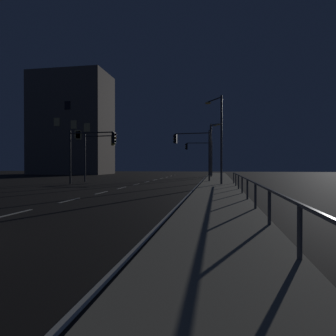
{
  "coord_description": "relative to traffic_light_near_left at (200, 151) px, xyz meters",
  "views": [
    {
      "loc": [
        7.28,
        -4.33,
        1.77
      ],
      "look_at": [
        1.24,
        30.86,
        1.39
      ],
      "focal_mm": 30.88,
      "sensor_mm": 36.0,
      "label": 1
    }
  ],
  "objects": [
    {
      "name": "building_distant",
      "position": [
        -25.38,
        8.31,
        5.86
      ],
      "size": [
        14.45,
        8.64,
        19.39
      ],
      "color": "#6B6056",
      "rests_on": "ground"
    },
    {
      "name": "ground_plane",
      "position": [
        -4.65,
        -22.19,
        -3.83
      ],
      "size": [
        112.0,
        112.0,
        0.0
      ],
      "primitive_type": "plane",
      "color": "black",
      "rests_on": "ground"
    },
    {
      "name": "traffic_light_far_right",
      "position": [
        -9.57,
        -15.75,
        -0.31
      ],
      "size": [
        3.59,
        0.62,
        5.01
      ],
      "color": "#38383D",
      "rests_on": "ground"
    },
    {
      "name": "barrier_fence",
      "position": [
        4.03,
        -29.85,
        -2.96
      ],
      "size": [
        0.09,
        23.77,
        0.98
      ],
      "color": "#59595E",
      "rests_on": "sidewalk_right"
    },
    {
      "name": "sidewalk_right",
      "position": [
        2.69,
        -22.19,
        -3.76
      ],
      "size": [
        3.0,
        77.0,
        0.14
      ],
      "primitive_type": "cube",
      "color": "gray",
      "rests_on": "ground"
    },
    {
      "name": "street_lamp_far_end",
      "position": [
        1.93,
        -3.91,
        0.68
      ],
      "size": [
        1.39,
        1.2,
        7.32
      ],
      "color": "#4C4C51",
      "rests_on": "sidewalk_right"
    },
    {
      "name": "lane_markings_center",
      "position": [
        -4.65,
        -18.69,
        -3.83
      ],
      "size": [
        0.14,
        50.0,
        0.01
      ],
      "color": "silver",
      "rests_on": "ground"
    },
    {
      "name": "street_lamp_median",
      "position": [
        1.63,
        2.19,
        1.03
      ],
      "size": [
        1.15,
        1.62,
        7.96
      ],
      "color": "#2D3033",
      "rests_on": "sidewalk_right"
    },
    {
      "name": "traffic_light_overhead_east",
      "position": [
        0.14,
        -14.31,
        -0.07
      ],
      "size": [
        3.85,
        0.6,
        5.14
      ],
      "color": "#38383D",
      "rests_on": "sidewalk_right"
    },
    {
      "name": "traffic_light_mid_left",
      "position": [
        -8.79,
        -19.24,
        -0.28
      ],
      "size": [
        4.66,
        0.44,
        4.97
      ],
      "color": "#2D3033",
      "rests_on": "ground"
    },
    {
      "name": "lane_edge_line",
      "position": [
        0.94,
        -17.19,
        -3.83
      ],
      "size": [
        0.14,
        53.0,
        0.01
      ],
      "color": "silver",
      "rests_on": "ground"
    },
    {
      "name": "street_lamp_corner",
      "position": [
        2.73,
        -18.72,
        0.87
      ],
      "size": [
        1.57,
        1.98,
        7.55
      ],
      "color": "#4C4C51",
      "rests_on": "sidewalk_right"
    },
    {
      "name": "traffic_light_near_left",
      "position": [
        0.0,
        0.0,
        0.0
      ],
      "size": [
        4.12,
        0.71,
        5.22
      ],
      "color": "#2D3033",
      "rests_on": "sidewalk_right"
    }
  ]
}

